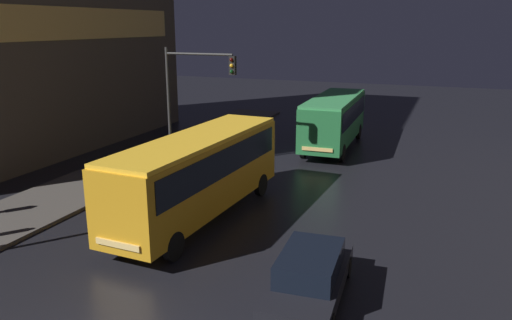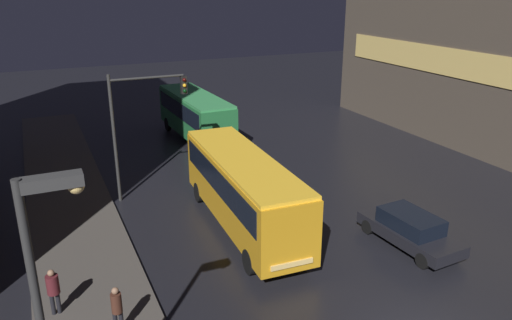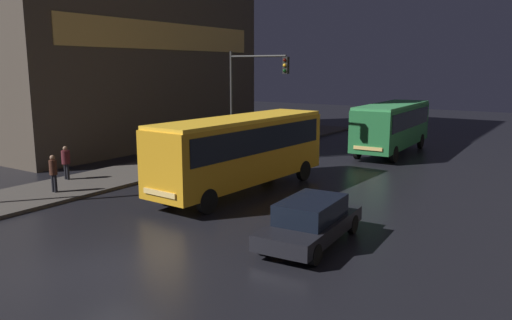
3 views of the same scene
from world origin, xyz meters
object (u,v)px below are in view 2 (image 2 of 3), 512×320
car_taxi (410,229)px  pedestrian_near (117,307)px  bus_far (195,112)px  bus_near (243,186)px  street_lamp_sidewalk (49,288)px  traffic_light_main (139,114)px  pedestrian_mid (53,288)px

car_taxi → pedestrian_near: bearing=0.3°
bus_far → car_taxi: (3.52, -18.19, -1.25)m
bus_near → street_lamp_sidewalk: (-8.19, -9.46, 2.82)m
bus_near → car_taxi: 7.36m
bus_near → bus_far: size_ratio=1.10×
traffic_light_main → street_lamp_sidewalk: street_lamp_sidewalk is taller
traffic_light_main → pedestrian_mid: bearing=-119.5°
street_lamp_sidewalk → car_taxi: bearing=20.1°
bus_near → traffic_light_main: 6.75m
pedestrian_mid → car_taxi: bearing=-116.2°
pedestrian_near → pedestrian_mid: (-1.73, 1.89, 0.03)m
bus_near → traffic_light_main: bearing=-56.4°
pedestrian_mid → bus_near: bearing=-90.0°
car_taxi → bus_far: bearing=-82.7°
pedestrian_near → car_taxi: bearing=-113.3°
bus_near → bus_far: bus_near is taller
car_taxi → pedestrian_near: size_ratio=2.86×
pedestrian_near → pedestrian_mid: bearing=15.2°
bus_far → pedestrian_mid: (-10.49, -17.16, -0.85)m
street_lamp_sidewalk → pedestrian_mid: bearing=90.2°
bus_near → pedestrian_mid: size_ratio=6.11×
bus_near → pedestrian_near: 8.38m
pedestrian_near → traffic_light_main: (3.23, 10.64, 3.32)m
traffic_light_main → street_lamp_sidewalk: (-4.94, -14.90, 0.48)m
pedestrian_mid → traffic_light_main: traffic_light_main is taller
pedestrian_near → pedestrian_mid: pedestrian_near is taller
pedestrian_near → street_lamp_sidewalk: 5.95m
bus_near → pedestrian_mid: (-8.22, -3.32, -0.94)m
pedestrian_mid → bus_far: bearing=-53.4°
car_taxi → pedestrian_mid: size_ratio=2.87×
bus_far → traffic_light_main: (-5.52, -8.41, 2.43)m
pedestrian_mid → pedestrian_near: bearing=-159.5°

